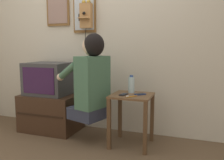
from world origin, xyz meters
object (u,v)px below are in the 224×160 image
(person, at_px, (91,78))
(wall_mirror, at_px, (84,7))
(cell_phone_held, at_px, (124,94))
(water_bottle, at_px, (131,85))
(framed_picture, at_px, (58,9))
(toothbrush, at_px, (131,96))
(wall_phone_antique, at_px, (86,15))
(cell_phone_spare, at_px, (140,94))
(television, at_px, (49,79))

(person, bearing_deg, wall_mirror, 50.93)
(cell_phone_held, bearing_deg, water_bottle, 83.05)
(framed_picture, relative_size, toothbrush, 3.42)
(wall_mirror, height_order, water_bottle, wall_mirror)
(wall_phone_antique, height_order, water_bottle, wall_phone_antique)
(person, relative_size, wall_phone_antique, 1.34)
(person, relative_size, cell_phone_spare, 7.48)
(wall_phone_antique, bearing_deg, person, -59.55)
(water_bottle, bearing_deg, toothbrush, -75.64)
(cell_phone_held, bearing_deg, television, -179.88)
(toothbrush, bearing_deg, television, 20.22)
(wall_phone_antique, bearing_deg, framed_picture, 174.44)
(wall_mirror, bearing_deg, wall_phone_antique, -40.93)
(water_bottle, relative_size, toothbrush, 1.56)
(television, bearing_deg, framed_picture, 88.93)
(cell_phone_held, distance_m, water_bottle, 0.19)
(wall_phone_antique, relative_size, framed_picture, 1.61)
(person, relative_size, wall_mirror, 1.49)
(toothbrush, bearing_deg, wall_phone_antique, -0.58)
(television, xyz_separation_m, wall_mirror, (0.42, 0.26, 0.94))
(water_bottle, bearing_deg, person, -156.20)
(television, xyz_separation_m, cell_phone_spare, (1.28, -0.11, -0.11))
(television, xyz_separation_m, framed_picture, (0.00, 0.27, 0.94))
(television, distance_m, wall_phone_antique, 0.98)
(wall_mirror, bearing_deg, cell_phone_held, -33.42)
(wall_mirror, xyz_separation_m, water_bottle, (0.74, -0.30, -0.96))
(person, xyz_separation_m, framed_picture, (-0.72, 0.49, 0.88))
(framed_picture, bearing_deg, wall_phone_antique, -5.56)
(person, xyz_separation_m, water_bottle, (0.43, 0.19, -0.08))
(television, xyz_separation_m, water_bottle, (1.15, -0.04, -0.01))
(framed_picture, height_order, wall_mirror, wall_mirror)
(person, bearing_deg, wall_phone_antique, 48.93)
(television, relative_size, cell_phone_spare, 4.26)
(person, height_order, wall_phone_antique, wall_phone_antique)
(person, relative_size, water_bottle, 4.74)
(wall_mirror, bearing_deg, person, -57.55)
(television, xyz_separation_m, toothbrush, (1.21, -0.27, -0.10))
(wall_mirror, relative_size, cell_phone_spare, 5.00)
(wall_mirror, xyz_separation_m, cell_phone_spare, (0.86, -0.38, -1.05))
(water_bottle, distance_m, toothbrush, 0.26)
(cell_phone_spare, distance_m, water_bottle, 0.17)
(wall_mirror, bearing_deg, water_bottle, -22.19)
(cell_phone_spare, bearing_deg, framed_picture, -154.31)
(framed_picture, relative_size, water_bottle, 2.19)
(person, distance_m, water_bottle, 0.47)
(television, height_order, framed_picture, framed_picture)
(wall_phone_antique, height_order, toothbrush, wall_phone_antique)
(wall_phone_antique, distance_m, water_bottle, 1.12)
(wall_phone_antique, xyz_separation_m, wall_mirror, (-0.05, 0.04, 0.11))
(water_bottle, bearing_deg, wall_mirror, 157.81)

